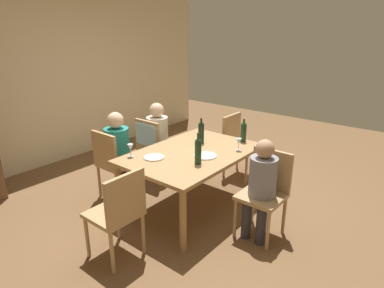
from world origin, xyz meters
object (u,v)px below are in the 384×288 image
object	(u,v)px
person_man_guest	(119,148)
wine_glass_centre	(239,142)
chair_far_left	(113,160)
person_woman_host	(261,182)
wine_bottle_short_olive	(201,132)
dinner_plate_host	(205,156)
chair_far_right	(152,142)
dining_table	(192,158)
chair_right_end	(238,141)
person_man_bearded	(159,135)
wine_bottle_tall_green	(198,150)
wine_glass_near_left	(130,148)
chair_left_end	(119,210)
chair_near	(266,187)
dinner_plate_guest_left	(154,157)
wine_bottle_dark_red	(243,131)

from	to	relation	value
person_man_guest	wine_glass_centre	size ratio (longest dim) A/B	7.66
chair_far_left	person_woman_host	distance (m)	1.91
wine_bottle_short_olive	dinner_plate_host	xyz separation A→B (m)	(-0.33, -0.32, -0.14)
chair_far_right	wine_bottle_short_olive	bearing A→B (deg)	5.84
dining_table	dinner_plate_host	distance (m)	0.22
person_man_guest	chair_right_end	bearing A→B (deg)	60.97
chair_far_left	person_man_bearded	world-z (taller)	person_man_bearded
wine_bottle_tall_green	chair_far_right	bearing A→B (deg)	68.52
wine_bottle_short_olive	wine_glass_near_left	distance (m)	0.94
chair_far_right	chair_left_end	xyz separation A→B (m)	(-1.42, -1.02, -0.06)
chair_far_right	wine_glass_near_left	xyz separation A→B (m)	(-0.79, -0.48, 0.25)
person_man_bearded	dinner_plate_host	bearing A→B (deg)	-19.39
chair_right_end	wine_glass_near_left	size ratio (longest dim) A/B	6.17
chair_far_left	wine_bottle_tall_green	size ratio (longest dim) A/B	2.64
chair_right_end	person_woman_host	xyz separation A→B (m)	(-1.21, -1.02, 0.10)
wine_glass_centre	chair_far_left	bearing A→B (deg)	122.54
dining_table	wine_bottle_short_olive	bearing A→B (deg)	19.13
chair_far_left	wine_glass_near_left	world-z (taller)	chair_far_left
chair_far_left	chair_right_end	xyz separation A→B (m)	(1.63, -0.84, 0.00)
person_man_bearded	person_man_guest	xyz separation A→B (m)	(-0.72, -0.00, 0.00)
wine_glass_centre	dining_table	bearing A→B (deg)	135.15
chair_near	chair_right_end	world-z (taller)	same
chair_far_left	wine_glass_near_left	xyz separation A→B (m)	(-0.10, -0.48, 0.31)
dinner_plate_guest_left	wine_glass_centre	bearing A→B (deg)	-36.94
person_man_bearded	dinner_plate_host	distance (m)	1.21
chair_near	person_man_bearded	bearing A→B (deg)	-9.17
wine_glass_near_left	wine_bottle_dark_red	bearing A→B (deg)	-30.11
chair_left_end	person_man_guest	distance (m)	1.33
person_man_bearded	person_man_guest	bearing A→B (deg)	-90.00
chair_left_end	person_man_bearded	xyz separation A→B (m)	(1.57, 1.02, 0.12)
chair_far_right	person_man_bearded	xyz separation A→B (m)	(0.15, 0.00, 0.06)
person_man_guest	wine_glass_near_left	world-z (taller)	person_man_guest
chair_far_right	wine_glass_centre	xyz separation A→B (m)	(0.16, -1.33, 0.25)
chair_near	person_woman_host	size ratio (longest dim) A/B	0.85
chair_left_end	dinner_plate_guest_left	xyz separation A→B (m)	(0.77, 0.30, 0.21)
dinner_plate_host	chair_far_right	bearing A→B (deg)	77.58
dinner_plate_guest_left	chair_near	bearing A→B (deg)	-66.34
wine_glass_near_left	dinner_plate_host	distance (m)	0.86
wine_bottle_tall_green	wine_bottle_short_olive	bearing A→B (deg)	34.68
chair_left_end	person_woman_host	world-z (taller)	person_woman_host
wine_bottle_short_olive	wine_bottle_tall_green	bearing A→B (deg)	-145.32
chair_far_right	chair_near	bearing A→B (deg)	-4.64
person_man_bearded	dinner_plate_host	world-z (taller)	person_man_bearded
chair_far_left	wine_glass_centre	xyz separation A→B (m)	(0.85, -1.33, 0.31)
person_man_guest	person_man_bearded	bearing A→B (deg)	90.00
chair_near	dinner_plate_guest_left	world-z (taller)	chair_near
chair_far_left	person_man_guest	world-z (taller)	person_man_guest
person_man_bearded	dinner_plate_guest_left	size ratio (longest dim) A/B	4.80
chair_near	wine_glass_centre	size ratio (longest dim) A/B	6.17
dining_table	person_man_guest	world-z (taller)	person_man_guest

